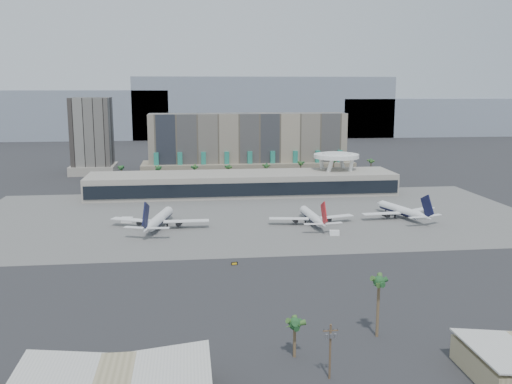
{
  "coord_description": "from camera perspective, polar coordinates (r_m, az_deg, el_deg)",
  "views": [
    {
      "loc": [
        -30.25,
        -202.38,
        59.73
      ],
      "look_at": [
        -0.86,
        40.0,
        14.22
      ],
      "focal_mm": 40.0,
      "sensor_mm": 36.0,
      "label": 1
    }
  ],
  "objects": [
    {
      "name": "service_vehicle_a",
      "position": [
        259.49,
        -12.77,
        -2.74
      ],
      "size": [
        5.34,
        3.19,
        2.46
      ],
      "primitive_type": "cube",
      "rotation": [
        0.0,
        0.0,
        -0.15
      ],
      "color": "white",
      "rests_on": "ground"
    },
    {
      "name": "utility_pole",
      "position": [
        121.91,
        7.44,
        -15.09
      ],
      "size": [
        3.2,
        0.85,
        12.0
      ],
      "color": "#4C3826",
      "rests_on": "ground"
    },
    {
      "name": "airliner_left",
      "position": [
        246.2,
        -9.7,
        -2.71
      ],
      "size": [
        42.16,
        43.81,
        15.33
      ],
      "rotation": [
        0.0,
        0.0,
        -0.22
      ],
      "color": "white",
      "rests_on": "ground"
    },
    {
      "name": "apron_pad",
      "position": [
        265.94,
        -0.2,
        -2.41
      ],
      "size": [
        260.0,
        130.0,
        0.06
      ],
      "primitive_type": "cube",
      "color": "#5B5B59",
      "rests_on": "ground"
    },
    {
      "name": "terminal",
      "position": [
        318.16,
        -1.36,
        0.93
      ],
      "size": [
        170.0,
        32.5,
        14.5
      ],
      "color": "#9D988A",
      "rests_on": "ground"
    },
    {
      "name": "palm_row",
      "position": [
        352.82,
        -0.79,
        2.54
      ],
      "size": [
        157.8,
        2.8,
        13.1
      ],
      "color": "brown",
      "rests_on": "ground"
    },
    {
      "name": "airliner_centre",
      "position": [
        250.71,
        5.68,
        -2.47
      ],
      "size": [
        38.38,
        39.58,
        13.66
      ],
      "rotation": [
        0.0,
        0.0,
        0.06
      ],
      "color": "white",
      "rests_on": "ground"
    },
    {
      "name": "mountain_ridge",
      "position": [
        675.55,
        -1.99,
        8.02
      ],
      "size": [
        680.0,
        60.0,
        70.0
      ],
      "color": "gray",
      "rests_on": "ground"
    },
    {
      "name": "service_vehicle_b",
      "position": [
        234.11,
        7.85,
        -4.07
      ],
      "size": [
        4.29,
        2.91,
        2.04
      ],
      "primitive_type": "cube",
      "rotation": [
        0.0,
        0.0,
        -0.17
      ],
      "color": "white",
      "rests_on": "ground"
    },
    {
      "name": "near_palm_b",
      "position": [
        140.8,
        12.18,
        -9.33
      ],
      "size": [
        6.0,
        6.0,
        15.33
      ],
      "color": "brown",
      "rests_on": "ground"
    },
    {
      "name": "airliner_right",
      "position": [
        269.66,
        14.37,
        -1.8
      ],
      "size": [
        38.15,
        39.52,
        14.02
      ],
      "rotation": [
        0.0,
        0.0,
        0.29
      ],
      "color": "white",
      "rests_on": "ground"
    },
    {
      "name": "near_palm_a",
      "position": [
        130.36,
        3.89,
        -13.57
      ],
      "size": [
        6.0,
        6.0,
        9.28
      ],
      "color": "brown",
      "rests_on": "ground"
    },
    {
      "name": "saucer_structure",
      "position": [
        332.17,
        8.03,
        3.32
      ],
      "size": [
        26.0,
        26.0,
        21.89
      ],
      "color": "white",
      "rests_on": "ground"
    },
    {
      "name": "office_tower",
      "position": [
        409.22,
        -16.05,
        4.99
      ],
      "size": [
        30.0,
        30.0,
        52.0
      ],
      "color": "black",
      "rests_on": "ground"
    },
    {
      "name": "hotel",
      "position": [
        381.36,
        -0.81,
        4.1
      ],
      "size": [
        140.0,
        30.0,
        42.0
      ],
      "color": "gray",
      "rests_on": "ground"
    },
    {
      "name": "taxiway_sign",
      "position": [
        194.67,
        -2.17,
        -7.16
      ],
      "size": [
        2.25,
        0.62,
        1.01
      ],
      "rotation": [
        0.0,
        0.0,
        0.14
      ],
      "color": "black",
      "rests_on": "ground"
    },
    {
      "name": "ground",
      "position": [
        213.17,
        1.53,
        -5.72
      ],
      "size": [
        900.0,
        900.0,
        0.0
      ],
      "primitive_type": "plane",
      "color": "#232326",
      "rests_on": "ground"
    }
  ]
}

